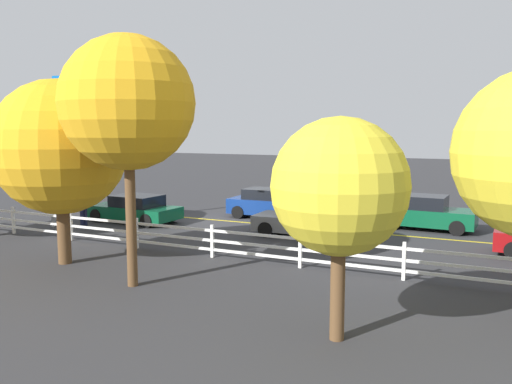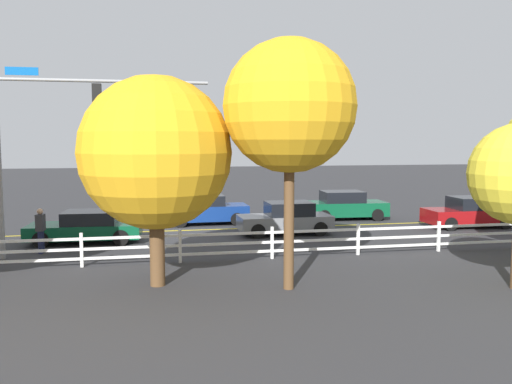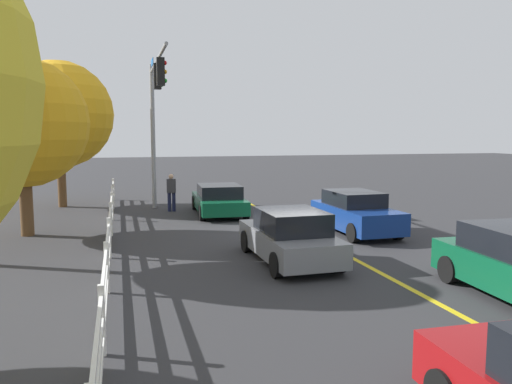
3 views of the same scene
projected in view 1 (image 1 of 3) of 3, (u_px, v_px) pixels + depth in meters
ground_plane at (227, 221)px, 25.42m from camera, size 120.00×120.00×0.00m
lane_center_stripe at (304, 227)px, 23.73m from camera, size 28.00×0.16×0.01m
signal_assembly at (86, 121)px, 22.43m from camera, size 7.50×0.38×6.75m
car_0 at (306, 220)px, 21.68m from camera, size 4.17×1.92×1.45m
car_2 at (425, 213)px, 23.27m from camera, size 4.30×2.12×1.51m
car_3 at (269, 204)px, 26.25m from camera, size 4.11×1.91×1.47m
car_4 at (135, 209)px, 25.05m from camera, size 4.61×2.20×1.31m
pedestrian at (83, 206)px, 23.91m from camera, size 0.31×0.43×1.69m
white_rail_fence at (212, 240)px, 18.14m from camera, size 26.10×0.10×1.15m
tree_1 at (60, 147)px, 16.97m from camera, size 4.38×4.38×6.06m
tree_2 at (128, 104)px, 14.31m from camera, size 3.71×3.71×7.02m
tree_3 at (340, 187)px, 10.74m from camera, size 2.87×2.87×4.72m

